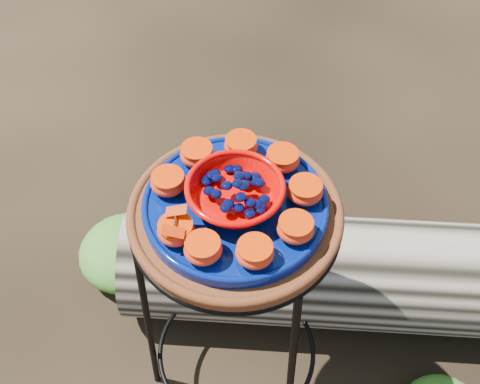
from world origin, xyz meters
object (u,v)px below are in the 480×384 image
at_px(terracotta_saucer, 235,215).
at_px(driftwood_log, 427,277).
at_px(cobalt_plate, 235,206).
at_px(red_bowl, 235,194).
at_px(plant_stand, 236,312).

distance_m(terracotta_saucer, driftwood_log, 0.80).
bearing_deg(driftwood_log, cobalt_plate, -132.57).
relative_size(terracotta_saucer, red_bowl, 2.33).
distance_m(red_bowl, driftwood_log, 0.85).
bearing_deg(terracotta_saucer, red_bowl, 0.00).
bearing_deg(plant_stand, driftwood_log, 47.43).
bearing_deg(terracotta_saucer, driftwood_log, 47.43).
height_order(cobalt_plate, driftwood_log, cobalt_plate).
relative_size(terracotta_saucer, cobalt_plate, 1.17).
bearing_deg(driftwood_log, red_bowl, -132.57).
bearing_deg(plant_stand, red_bowl, 0.00).
xyz_separation_m(red_bowl, driftwood_log, (0.39, 0.42, -0.62)).
relative_size(plant_stand, driftwood_log, 0.41).
bearing_deg(plant_stand, cobalt_plate, 0.00).
xyz_separation_m(terracotta_saucer, driftwood_log, (0.39, 0.42, -0.56)).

